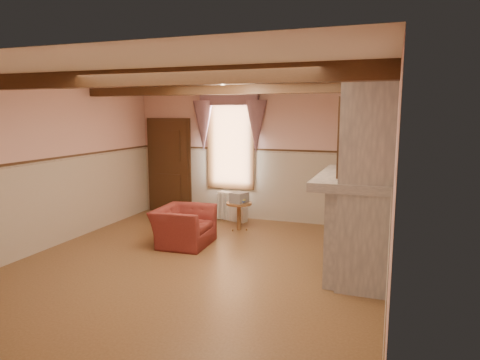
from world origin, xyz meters
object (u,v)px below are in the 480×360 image
(radiator, at_px, (232,207))
(mantel_clock, at_px, (361,161))
(armchair, at_px, (184,226))
(side_table, at_px, (239,216))
(oil_lamp, at_px, (360,160))
(bowl, at_px, (356,171))

(radiator, relative_size, mantel_clock, 2.92)
(radiator, bearing_deg, armchair, -78.12)
(side_table, xyz_separation_m, oil_lamp, (2.31, -0.88, 1.29))
(side_table, relative_size, radiator, 0.79)
(mantel_clock, xyz_separation_m, oil_lamp, (0.00, -0.26, 0.04))
(radiator, height_order, mantel_clock, mantel_clock)
(armchair, relative_size, mantel_clock, 4.24)
(bowl, relative_size, mantel_clock, 1.58)
(mantel_clock, relative_size, oil_lamp, 0.86)
(armchair, height_order, radiator, armchair)
(mantel_clock, height_order, oil_lamp, oil_lamp)
(armchair, height_order, mantel_clock, mantel_clock)
(radiator, relative_size, oil_lamp, 2.50)
(oil_lamp, bearing_deg, radiator, 150.10)
(bowl, bearing_deg, side_table, 147.89)
(bowl, height_order, oil_lamp, oil_lamp)
(armchair, distance_m, bowl, 3.12)
(side_table, relative_size, mantel_clock, 2.29)
(armchair, bearing_deg, radiator, -8.30)
(side_table, distance_m, radiator, 0.78)
(mantel_clock, distance_m, oil_lamp, 0.27)
(side_table, relative_size, oil_lamp, 1.96)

